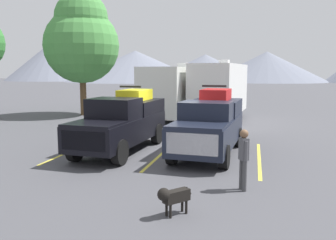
{
  "coord_description": "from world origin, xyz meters",
  "views": [
    {
      "loc": [
        3.44,
        -13.82,
        3.24
      ],
      "look_at": [
        0.0,
        0.51,
        1.2
      ],
      "focal_mm": 38.28,
      "sensor_mm": 36.0,
      "label": 1
    }
  ],
  "objects": [
    {
      "name": "tree_a",
      "position": [
        -8.61,
        10.02,
        5.47
      ],
      "size": [
        5.35,
        5.35,
        8.75
      ],
      "color": "brown",
      "rests_on": "ground"
    },
    {
      "name": "pickup_truck_b",
      "position": [
        1.81,
        -0.0,
        1.19
      ],
      "size": [
        2.41,
        5.57,
        2.66
      ],
      "color": "black",
      "rests_on": "ground"
    },
    {
      "name": "pickup_truck_a",
      "position": [
        -1.7,
        -0.3,
        1.2
      ],
      "size": [
        2.37,
        5.8,
        2.61
      ],
      "color": "black",
      "rests_on": "ground"
    },
    {
      "name": "lot_stripe_c",
      "position": [
        3.71,
        -0.49,
        0.0
      ],
      "size": [
        0.12,
        5.5,
        0.01
      ],
      "primitive_type": "cube",
      "color": "gold",
      "rests_on": "ground"
    },
    {
      "name": "camper_trailer_a",
      "position": [
        -1.42,
        9.08,
        1.98
      ],
      "size": [
        3.35,
        9.23,
        3.75
      ],
      "color": "silver",
      "rests_on": "ground"
    },
    {
      "name": "camper_trailer_b",
      "position": [
        1.36,
        9.14,
        2.07
      ],
      "size": [
        3.17,
        8.59,
        3.94
      ],
      "color": "white",
      "rests_on": "ground"
    },
    {
      "name": "lot_stripe_b",
      "position": [
        0.0,
        -0.49,
        0.0
      ],
      "size": [
        0.12,
        5.5,
        0.01
      ],
      "primitive_type": "cube",
      "color": "gold",
      "rests_on": "ground"
    },
    {
      "name": "dog",
      "position": [
        1.74,
        -6.35,
        0.46
      ],
      "size": [
        0.67,
        0.74,
        0.69
      ],
      "color": "black",
      "rests_on": "ground"
    },
    {
      "name": "ground_plane",
      "position": [
        0.0,
        0.0,
        0.0
      ],
      "size": [
        240.0,
        240.0,
        0.0
      ],
      "primitive_type": "plane",
      "color": "#47474C"
    },
    {
      "name": "lot_stripe_a",
      "position": [
        -3.71,
        -0.49,
        0.0
      ],
      "size": [
        0.12,
        5.5,
        0.01
      ],
      "primitive_type": "cube",
      "color": "gold",
      "rests_on": "ground"
    },
    {
      "name": "mountain_ridge",
      "position": [
        5.08,
        93.4,
        5.97
      ],
      "size": [
        148.47,
        48.18,
        16.64
      ],
      "color": "slate",
      "rests_on": "ground"
    },
    {
      "name": "person_a",
      "position": [
        3.22,
        -4.2,
        0.97
      ],
      "size": [
        0.29,
        0.34,
        1.68
      ],
      "color": "#3F3F42",
      "rests_on": "ground"
    }
  ]
}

